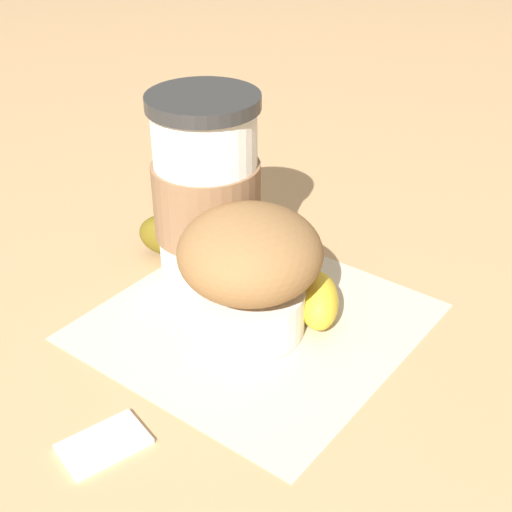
% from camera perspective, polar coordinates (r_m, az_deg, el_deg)
% --- Properties ---
extents(ground_plane, '(3.00, 3.00, 0.00)m').
position_cam_1_polar(ground_plane, '(0.53, -0.00, -5.31)').
color(ground_plane, tan).
extents(paper_napkin, '(0.25, 0.25, 0.00)m').
position_cam_1_polar(paper_napkin, '(0.53, -0.00, -5.25)').
color(paper_napkin, beige).
rests_on(paper_napkin, ground_plane).
extents(coffee_cup, '(0.08, 0.08, 0.15)m').
position_cam_1_polar(coffee_cup, '(0.54, -3.96, 4.95)').
color(coffee_cup, white).
rests_on(coffee_cup, paper_napkin).
extents(muffin, '(0.10, 0.10, 0.09)m').
position_cam_1_polar(muffin, '(0.49, -0.67, -0.86)').
color(muffin, white).
rests_on(muffin, paper_napkin).
extents(banana, '(0.20, 0.10, 0.04)m').
position_cam_1_polar(banana, '(0.56, -0.47, -0.17)').
color(banana, gold).
rests_on(banana, paper_napkin).
extents(sugar_packet, '(0.05, 0.06, 0.01)m').
position_cam_1_polar(sugar_packet, '(0.44, -12.09, -14.36)').
color(sugar_packet, white).
rests_on(sugar_packet, ground_plane).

